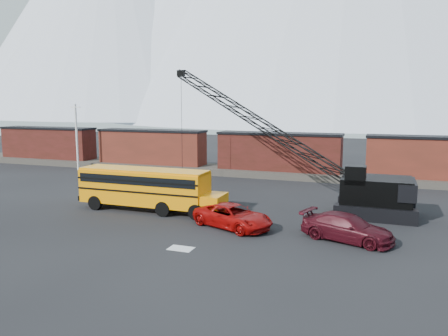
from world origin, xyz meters
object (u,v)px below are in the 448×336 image
(crawler_crane, at_px, (255,120))
(maroon_suv, at_px, (347,228))
(red_pickup, at_px, (233,216))
(school_bus, at_px, (148,187))

(crawler_crane, bearing_deg, maroon_suv, -50.04)
(red_pickup, bearing_deg, crawler_crane, 31.02)
(maroon_suv, bearing_deg, school_bus, 98.30)
(school_bus, height_order, red_pickup, school_bus)
(maroon_suv, xyz_separation_m, crawler_crane, (-8.83, 10.53, 5.85))
(red_pickup, distance_m, crawler_crane, 11.94)
(school_bus, relative_size, red_pickup, 2.12)
(school_bus, bearing_deg, red_pickup, -15.44)
(school_bus, distance_m, maroon_suv, 14.95)
(maroon_suv, distance_m, crawler_crane, 14.94)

